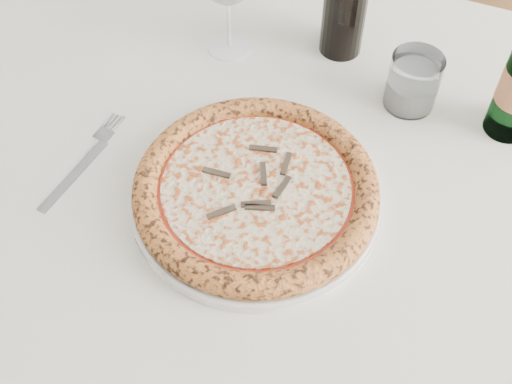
% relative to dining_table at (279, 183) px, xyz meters
% --- Properties ---
extents(floor, '(5.00, 6.00, 0.02)m').
position_rel_dining_table_xyz_m(floor, '(-0.04, 0.26, -0.69)').
color(floor, slate).
rests_on(floor, ground).
extents(dining_table, '(1.62, 0.97, 0.76)m').
position_rel_dining_table_xyz_m(dining_table, '(0.00, 0.00, 0.00)').
color(dining_table, brown).
rests_on(dining_table, floor).
extents(plate, '(0.35, 0.35, 0.02)m').
position_rel_dining_table_xyz_m(plate, '(0.00, -0.10, 0.09)').
color(plate, white).
rests_on(plate, dining_table).
extents(pizza, '(0.34, 0.34, 0.03)m').
position_rel_dining_table_xyz_m(pizza, '(-0.00, -0.10, 0.11)').
color(pizza, '#E0B15E').
rests_on(pizza, plate).
extents(fork, '(0.03, 0.21, 0.00)m').
position_rel_dining_table_xyz_m(fork, '(-0.26, -0.13, 0.08)').
color(fork, gray).
rests_on(fork, dining_table).
extents(tumbler, '(0.08, 0.08, 0.09)m').
position_rel_dining_table_xyz_m(tumbler, '(0.15, 0.17, 0.12)').
color(tumbler, silver).
rests_on(tumbler, dining_table).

